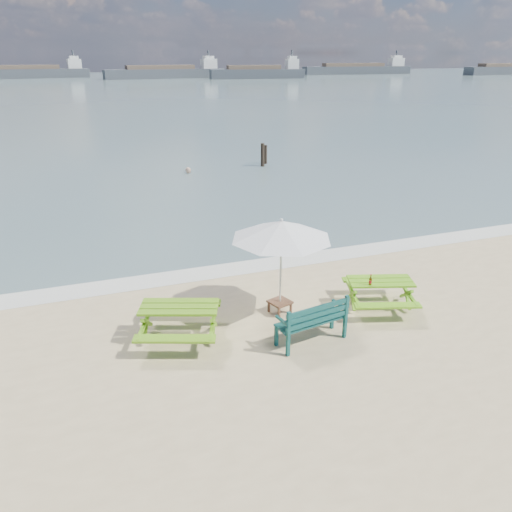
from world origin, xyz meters
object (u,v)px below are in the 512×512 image
object	(u,v)px
picnic_table_left	(180,323)
picnic_table_right	(379,294)
beer_bottle	(370,281)
swimmer	(188,183)
side_table	(280,306)
patio_umbrella	(281,230)
park_bench	(311,329)

from	to	relation	value
picnic_table_left	picnic_table_right	bearing A→B (deg)	-2.77
picnic_table_left	picnic_table_right	world-z (taller)	picnic_table_left
beer_bottle	swimmer	world-z (taller)	beer_bottle
side_table	beer_bottle	size ratio (longest dim) A/B	2.22
picnic_table_left	beer_bottle	bearing A→B (deg)	-4.79
picnic_table_right	side_table	size ratio (longest dim) A/B	3.53
picnic_table_left	beer_bottle	size ratio (longest dim) A/B	8.62
patio_umbrella	beer_bottle	size ratio (longest dim) A/B	11.09
side_table	patio_umbrella	xyz separation A→B (m)	(0.00, 0.00, 1.89)
park_bench	patio_umbrella	xyz separation A→B (m)	(-0.13, 1.39, 1.75)
beer_bottle	patio_umbrella	bearing A→B (deg)	160.18
beer_bottle	park_bench	bearing A→B (deg)	-159.21
picnic_table_left	park_bench	xyz separation A→B (m)	(2.55, -1.05, -0.08)
park_bench	picnic_table_left	bearing A→B (deg)	157.57
picnic_table_right	patio_umbrella	bearing A→B (deg)	166.32
picnic_table_right	beer_bottle	bearing A→B (deg)	-160.03
park_bench	swimmer	xyz separation A→B (m)	(1.08, 16.51, -0.80)
picnic_table_left	patio_umbrella	distance (m)	2.96
picnic_table_right	side_table	distance (m)	2.39
picnic_table_right	park_bench	xyz separation A→B (m)	(-2.18, -0.82, -0.05)
picnic_table_right	patio_umbrella	distance (m)	2.93
park_bench	beer_bottle	bearing A→B (deg)	20.79
picnic_table_left	patio_umbrella	xyz separation A→B (m)	(2.42, 0.33, 1.67)
picnic_table_left	beer_bottle	xyz separation A→B (m)	(4.35, -0.36, 0.43)
side_table	swimmer	distance (m)	15.19
picnic_table_right	park_bench	size ratio (longest dim) A/B	1.27
picnic_table_left	side_table	size ratio (longest dim) A/B	3.89
side_table	swimmer	bearing A→B (deg)	85.43
picnic_table_left	patio_umbrella	bearing A→B (deg)	7.87
park_bench	patio_umbrella	bearing A→B (deg)	95.39
patio_umbrella	beer_bottle	distance (m)	2.41
park_bench	beer_bottle	xyz separation A→B (m)	(1.81, 0.69, 0.50)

